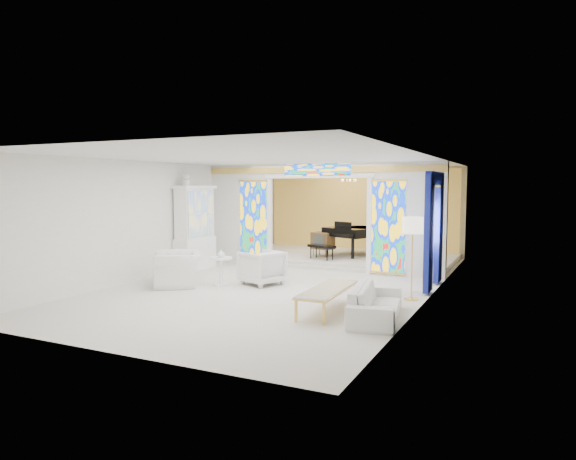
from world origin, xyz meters
The scene contains 24 objects.
floor centered at (0.00, 0.00, 0.00)m, with size 12.00×12.00×0.00m, color silver.
ceiling centered at (0.00, 0.00, 3.00)m, with size 7.00×12.00×0.02m, color silver.
wall_back centered at (0.00, 6.00, 1.50)m, with size 7.00×0.02×3.00m, color silver.
wall_front centered at (0.00, -6.00, 1.50)m, with size 7.00×0.02×3.00m, color silver.
wall_left centered at (-3.50, 0.00, 1.50)m, with size 0.02×12.00×3.00m, color silver.
wall_right centered at (3.50, 0.00, 1.50)m, with size 0.02×12.00×3.00m, color silver.
partition_wall centered at (0.00, 2.00, 1.65)m, with size 7.00×0.22×3.00m.
stained_glass_left centered at (-2.03, 1.89, 1.30)m, with size 0.90×0.04×2.40m, color gold.
stained_glass_right centered at (2.03, 1.89, 1.30)m, with size 0.90×0.04×2.40m, color gold.
stained_glass_transom centered at (0.00, 1.89, 2.82)m, with size 2.00×0.04×0.34m, color gold.
alcove_platform centered at (0.00, 4.10, 0.09)m, with size 6.80×3.80×0.18m, color silver.
gold_curtain_back centered at (0.00, 5.88, 1.50)m, with size 6.70×0.10×2.90m, color #E4B54F.
chandelier centered at (0.20, 4.00, 2.55)m, with size 0.48×0.48×0.30m, color gold.
blue_drapes centered at (3.40, 0.70, 1.58)m, with size 0.14×1.85×2.65m.
china_cabinet centered at (-3.22, 0.60, 1.17)m, with size 0.56×1.46×2.72m.
armchair_left centered at (-2.19, -1.56, 0.40)m, with size 1.23×1.08×0.80m, color silver.
armchair_right centered at (-0.43, -0.57, 0.41)m, with size 0.88×0.90×0.82m, color white.
sofa centered at (2.95, -2.51, 0.30)m, with size 2.03×0.79×0.59m, color white.
side_table centered at (-1.26, -1.08, 0.44)m, with size 0.67×0.67×0.67m.
vase centered at (-1.26, -1.08, 0.77)m, with size 0.18×0.18×0.19m, color white.
coffee_table centered at (1.98, -2.38, 0.42)m, with size 0.69×2.05×0.45m.
floor_lamp centered at (3.20, -0.70, 1.48)m, with size 0.43×0.43×1.74m.
grand_piano centered at (0.51, 4.20, 0.91)m, with size 2.38×2.81×1.08m.
tv_console centered at (-0.44, 3.44, 0.67)m, with size 0.74×0.60×0.75m.
Camera 1 is at (5.42, -11.36, 2.39)m, focal length 32.00 mm.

